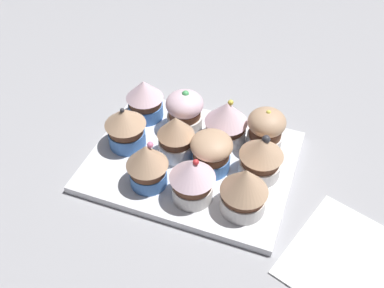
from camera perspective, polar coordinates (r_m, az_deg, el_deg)
name	(u,v)px	position (r cm, az deg, el deg)	size (l,w,h in cm)	color
ground_plane	(192,171)	(67.97, 0.00, -3.46)	(180.00, 180.00, 3.00)	#9E9EA3
baking_tray	(192,161)	(66.44, 0.00, -2.24)	(29.82, 23.28, 1.20)	silver
cupcake_0	(266,130)	(66.21, 9.51, 1.85)	(5.66, 5.66, 7.16)	white
cupcake_1	(226,121)	(66.78, 4.45, 2.99)	(6.58, 6.58, 7.44)	white
cupcake_2	(185,111)	(68.71, -0.95, 4.29)	(5.85, 5.85, 7.19)	white
cupcake_3	(145,98)	(71.37, -6.11, 5.87)	(6.01, 6.01, 6.96)	#477AC6
cupcake_4	(261,156)	(62.16, 8.93, -1.60)	(6.24, 6.24, 7.17)	white
cupcake_5	(211,152)	(62.48, 2.51, -1.01)	(6.05, 6.05, 6.17)	#477AC6
cupcake_6	(176,136)	(64.14, -2.04, 1.09)	(5.47, 5.47, 7.32)	white
cupcake_7	(126,126)	(66.47, -8.57, 2.27)	(6.21, 6.21, 7.19)	#477AC6
cupcake_8	(244,189)	(57.46, 6.78, -5.83)	(6.36, 6.36, 7.33)	white
cupcake_9	(192,179)	(58.34, 0.05, -4.51)	(6.21, 6.21, 7.25)	white
cupcake_10	(147,164)	(60.25, -5.81, -2.57)	(5.85, 5.85, 7.53)	#477AC6
napkin	(357,265)	(59.66, 20.54, -14.41)	(15.85, 15.39, 0.60)	white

